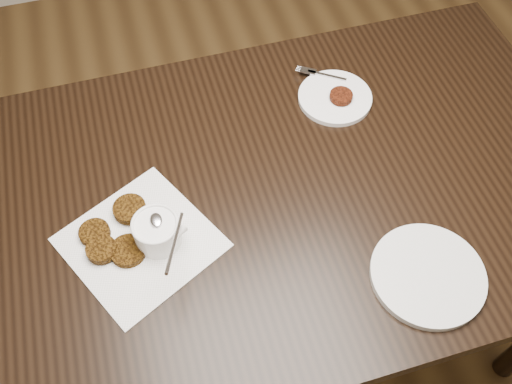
% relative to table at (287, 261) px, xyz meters
% --- Properties ---
extents(floor, '(4.00, 4.00, 0.00)m').
position_rel_table_xyz_m(floor, '(-0.05, -0.13, -0.38)').
color(floor, brown).
rests_on(floor, ground).
extents(table, '(1.37, 0.88, 0.75)m').
position_rel_table_xyz_m(table, '(0.00, 0.00, 0.00)').
color(table, black).
rests_on(table, floor).
extents(napkin, '(0.36, 0.36, 0.00)m').
position_rel_table_xyz_m(napkin, '(-0.35, -0.05, 0.38)').
color(napkin, white).
rests_on(napkin, table).
extents(sauce_ramekin, '(0.14, 0.14, 0.13)m').
position_rel_table_xyz_m(sauce_ramekin, '(-0.31, -0.06, 0.44)').
color(sauce_ramekin, white).
rests_on(sauce_ramekin, napkin).
extents(patty_cluster, '(0.28, 0.28, 0.02)m').
position_rel_table_xyz_m(patty_cluster, '(-0.39, -0.05, 0.39)').
color(patty_cluster, brown).
rests_on(patty_cluster, napkin).
extents(plate_with_patty, '(0.25, 0.25, 0.03)m').
position_rel_table_xyz_m(plate_with_patty, '(0.17, 0.21, 0.39)').
color(plate_with_patty, white).
rests_on(plate_with_patty, table).
extents(plate_empty, '(0.28, 0.28, 0.02)m').
position_rel_table_xyz_m(plate_empty, '(0.18, -0.29, 0.38)').
color(plate_empty, silver).
rests_on(plate_empty, table).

